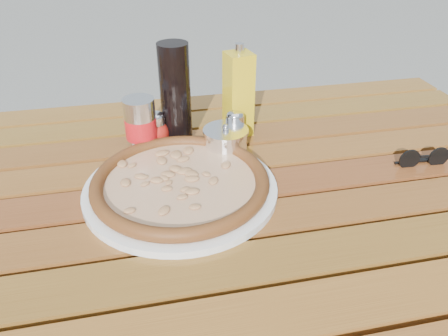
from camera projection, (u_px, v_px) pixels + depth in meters
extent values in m
cube|color=#351A0C|center=(385.00, 197.00, 1.48)|extent=(0.06, 0.06, 0.70)
cube|color=#3A1C0D|center=(226.00, 208.00, 0.86)|extent=(1.36, 0.86, 0.04)
cube|color=#5E3310|center=(274.00, 321.00, 0.59)|extent=(1.40, 0.09, 0.03)
cube|color=#53300E|center=(254.00, 268.00, 0.67)|extent=(1.40, 0.09, 0.03)
cube|color=#522A0E|center=(238.00, 226.00, 0.76)|extent=(1.40, 0.09, 0.03)
cube|color=#4E230D|center=(226.00, 193.00, 0.84)|extent=(1.40, 0.09, 0.03)
cube|color=#572E0F|center=(216.00, 166.00, 0.93)|extent=(1.40, 0.09, 0.03)
cube|color=#512A0E|center=(208.00, 143.00, 1.01)|extent=(1.40, 0.09, 0.03)
cube|color=#56340F|center=(201.00, 124.00, 1.09)|extent=(1.40, 0.09, 0.03)
cube|color=#5A3410|center=(194.00, 108.00, 1.18)|extent=(1.40, 0.09, 0.03)
cylinder|color=white|center=(181.00, 189.00, 0.82)|extent=(0.39, 0.39, 0.01)
cylinder|color=beige|center=(180.00, 183.00, 0.81)|extent=(0.34, 0.34, 0.01)
torus|color=black|center=(180.00, 181.00, 0.81)|extent=(0.36, 0.36, 0.03)
ellipsoid|color=red|center=(157.00, 133.00, 0.96)|extent=(0.06, 0.06, 0.06)
cylinder|color=silver|center=(156.00, 120.00, 0.94)|extent=(0.05, 0.05, 0.02)
ellipsoid|color=white|center=(155.00, 116.00, 0.93)|extent=(0.04, 0.04, 0.02)
ellipsoid|color=#3A431B|center=(235.00, 132.00, 0.96)|extent=(0.05, 0.05, 0.06)
cylinder|color=silver|center=(235.00, 119.00, 0.94)|extent=(0.04, 0.04, 0.02)
ellipsoid|color=silver|center=(235.00, 115.00, 0.94)|extent=(0.04, 0.04, 0.02)
cylinder|color=black|center=(175.00, 94.00, 0.94)|extent=(0.07, 0.07, 0.22)
cylinder|color=silver|center=(141.00, 125.00, 0.92)|extent=(0.07, 0.07, 0.12)
cylinder|color=red|center=(141.00, 128.00, 0.92)|extent=(0.07, 0.07, 0.04)
cube|color=gold|center=(238.00, 95.00, 0.97)|extent=(0.06, 0.06, 0.19)
cylinder|color=silver|center=(239.00, 48.00, 0.92)|extent=(0.02, 0.02, 0.02)
cylinder|color=white|center=(226.00, 143.00, 0.92)|extent=(0.11, 0.11, 0.05)
cylinder|color=white|center=(226.00, 131.00, 0.91)|extent=(0.11, 0.11, 0.01)
sphere|color=silver|center=(226.00, 127.00, 0.90)|extent=(0.02, 0.02, 0.01)
cylinder|color=black|center=(410.00, 159.00, 0.88)|extent=(0.04, 0.01, 0.04)
cylinder|color=black|center=(439.00, 157.00, 0.89)|extent=(0.04, 0.01, 0.04)
cube|color=black|center=(425.00, 156.00, 0.89)|extent=(0.02, 0.01, 0.00)
cube|color=black|center=(415.00, 161.00, 0.91)|extent=(0.09, 0.01, 0.00)
cube|color=black|center=(422.00, 159.00, 0.91)|extent=(0.09, 0.01, 0.00)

